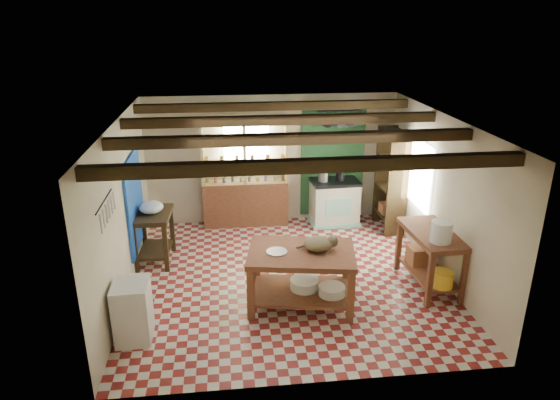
{
  "coord_description": "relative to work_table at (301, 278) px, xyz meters",
  "views": [
    {
      "loc": [
        -0.95,
        -7.15,
        4.07
      ],
      "look_at": [
        -0.08,
        0.3,
        1.25
      ],
      "focal_mm": 32.0,
      "sensor_mm": 36.0,
      "label": 1
    }
  ],
  "objects": [
    {
      "name": "utensil_rail",
      "position": [
        -2.54,
        -0.41,
        1.35
      ],
      "size": [
        0.06,
        0.9,
        0.28
      ],
      "primitive_type": "cube",
      "color": "black",
      "rests_on": "wall_left"
    },
    {
      "name": "stove",
      "position": [
        1.14,
        2.94,
        0.03
      ],
      "size": [
        0.98,
        0.68,
        0.92
      ],
      "primitive_type": "cube",
      "rotation": [
        0.0,
        0.0,
        0.05
      ],
      "color": "beige",
      "rests_on": "floor"
    },
    {
      "name": "floor",
      "position": [
        -0.1,
        0.79,
        -0.44
      ],
      "size": [
        5.0,
        5.0,
        0.02
      ],
      "primitive_type": "cube",
      "color": "maroon",
      "rests_on": "ground"
    },
    {
      "name": "steel_tray",
      "position": [
        -0.35,
        0.01,
        0.44
      ],
      "size": [
        0.35,
        0.35,
        0.02
      ],
      "primitive_type": "cylinder",
      "rotation": [
        0.0,
        0.0,
        -0.17
      ],
      "color": "#AFAFB7",
      "rests_on": "work_table"
    },
    {
      "name": "basin_large",
      "position": [
        0.06,
        0.04,
        -0.13
      ],
      "size": [
        0.49,
        0.49,
        0.15
      ],
      "primitive_type": "cylinder",
      "rotation": [
        0.0,
        0.0,
        -0.17
      ],
      "color": "white",
      "rests_on": "work_table"
    },
    {
      "name": "enamel_bowl",
      "position": [
        -2.3,
        1.64,
        0.57
      ],
      "size": [
        0.42,
        0.42,
        0.2
      ],
      "primitive_type": "ellipsoid",
      "rotation": [
        0.0,
        0.0,
        -0.05
      ],
      "color": "white",
      "rests_on": "prep_table"
    },
    {
      "name": "wall_right",
      "position": [
        2.4,
        0.79,
        0.87
      ],
      "size": [
        0.04,
        5.0,
        2.6
      ],
      "primitive_type": "cube",
      "color": "beige",
      "rests_on": "floor"
    },
    {
      "name": "blue_wall_patch",
      "position": [
        -2.57,
        1.69,
        0.67
      ],
      "size": [
        0.04,
        1.4,
        1.6
      ],
      "primitive_type": "cube",
      "color": "#1749AD",
      "rests_on": "wall_left"
    },
    {
      "name": "wall_back",
      "position": [
        -0.1,
        3.29,
        0.87
      ],
      "size": [
        5.0,
        0.04,
        2.6
      ],
      "primitive_type": "cube",
      "color": "beige",
      "rests_on": "floor"
    },
    {
      "name": "prep_table",
      "position": [
        -2.3,
        1.64,
        0.02
      ],
      "size": [
        0.66,
        0.92,
        0.91
      ],
      "primitive_type": "cube",
      "rotation": [
        0.0,
        0.0,
        -0.05
      ],
      "color": "#382713",
      "rests_on": "floor"
    },
    {
      "name": "window_right",
      "position": [
        2.38,
        1.79,
        0.97
      ],
      "size": [
        0.02,
        1.3,
        1.2
      ],
      "primitive_type": "cube",
      "color": "white",
      "rests_on": "wall_right"
    },
    {
      "name": "pot_rack",
      "position": [
        1.15,
        2.84,
        1.75
      ],
      "size": [
        0.86,
        0.12,
        0.36
      ],
      "primitive_type": "cube",
      "color": "black",
      "rests_on": "ceiling"
    },
    {
      "name": "wall_left",
      "position": [
        -2.6,
        0.79,
        0.87
      ],
      "size": [
        0.04,
        5.0,
        2.6
      ],
      "primitive_type": "cube",
      "color": "beige",
      "rests_on": "floor"
    },
    {
      "name": "white_bucket",
      "position": [
        2.04,
        -0.06,
        0.66
      ],
      "size": [
        0.33,
        0.33,
        0.31
      ],
      "primitive_type": "cylinder",
      "rotation": [
        0.0,
        0.0,
        0.05
      ],
      "color": "white",
      "rests_on": "right_counter"
    },
    {
      "name": "right_counter",
      "position": [
        2.08,
        0.29,
        0.03
      ],
      "size": [
        0.71,
        1.33,
        0.93
      ],
      "primitive_type": "cube",
      "rotation": [
        0.0,
        0.0,
        0.05
      ],
      "color": "brown",
      "rests_on": "floor"
    },
    {
      "name": "kettle_left",
      "position": [
        0.9,
        2.93,
        0.6
      ],
      "size": [
        0.21,
        0.21,
        0.23
      ],
      "primitive_type": "cylinder",
      "rotation": [
        0.0,
        0.0,
        0.05
      ],
      "color": "#AFAFB7",
      "rests_on": "stove"
    },
    {
      "name": "ceiling_beams",
      "position": [
        -0.1,
        0.79,
        2.05
      ],
      "size": [
        5.0,
        3.8,
        0.15
      ],
      "primitive_type": "cube",
      "color": "#382713",
      "rests_on": "ceiling"
    },
    {
      "name": "basin_small",
      "position": [
        0.43,
        -0.17,
        -0.14
      ],
      "size": [
        0.45,
        0.45,
        0.14
      ],
      "primitive_type": "cylinder",
      "rotation": [
        0.0,
        0.0,
        -0.17
      ],
      "color": "white",
      "rests_on": "work_table"
    },
    {
      "name": "tall_rack",
      "position": [
        2.18,
        2.59,
        0.57
      ],
      "size": [
        0.4,
        0.86,
        2.0
      ],
      "primitive_type": "cube",
      "color": "#382713",
      "rests_on": "floor"
    },
    {
      "name": "cat",
      "position": [
        0.25,
        0.01,
        0.53
      ],
      "size": [
        0.45,
        0.34,
        0.2
      ],
      "primitive_type": "ellipsoid",
      "rotation": [
        0.0,
        0.0,
        0.0
      ],
      "color": "olive",
      "rests_on": "work_table"
    },
    {
      "name": "work_table",
      "position": [
        0.0,
        0.0,
        0.0
      ],
      "size": [
        1.68,
        1.26,
        0.86
      ],
      "primitive_type": "cube",
      "rotation": [
        0.0,
        0.0,
        -0.17
      ],
      "color": "brown",
      "rests_on": "floor"
    },
    {
      "name": "yellow_tub",
      "position": [
        2.1,
        -0.16,
        -0.07
      ],
      "size": [
        0.34,
        0.34,
        0.24
      ],
      "primitive_type": "cylinder",
      "rotation": [
        0.0,
        0.0,
        0.05
      ],
      "color": "yellow",
      "rests_on": "right_counter"
    },
    {
      "name": "shelving_unit",
      "position": [
        -0.65,
        3.1,
        0.67
      ],
      "size": [
        1.7,
        0.34,
        2.2
      ],
      "primitive_type": "cube",
      "color": "#DCBC7F",
      "rests_on": "floor"
    },
    {
      "name": "wicker_basket",
      "position": [
        2.06,
        0.59,
        -0.05
      ],
      "size": [
        0.41,
        0.34,
        0.28
      ],
      "primitive_type": "cube",
      "rotation": [
        0.0,
        0.0,
        0.05
      ],
      "color": "#9E6340",
      "rests_on": "right_counter"
    },
    {
      "name": "wall_front",
      "position": [
        -0.1,
        -1.71,
        0.87
      ],
      "size": [
        5.0,
        0.04,
        2.6
      ],
      "primitive_type": "cube",
      "color": "beige",
      "rests_on": "floor"
    },
    {
      "name": "green_wall_patch",
      "position": [
        1.15,
        3.26,
        0.82
      ],
      "size": [
        1.3,
        0.04,
        2.3
      ],
      "primitive_type": "cube",
      "color": "#1F4E28",
      "rests_on": "wall_back"
    },
    {
      "name": "white_cabinet",
      "position": [
        -2.32,
        -0.57,
        -0.02
      ],
      "size": [
        0.46,
        0.55,
        0.82
      ],
      "primitive_type": "cube",
      "rotation": [
        0.0,
        0.0,
        0.02
      ],
      "color": "white",
      "rests_on": "floor"
    },
    {
      "name": "ceiling",
      "position": [
        -0.1,
        0.79,
        2.17
      ],
      "size": [
        5.0,
        5.0,
        0.02
      ],
      "primitive_type": "cube",
      "color": "#414145",
      "rests_on": "wall_back"
    },
    {
      "name": "kettle_right",
      "position": [
        1.24,
        2.95,
        0.6
      ],
      "size": [
        0.18,
        0.18,
        0.21
      ],
      "primitive_type": "cylinder",
      "rotation": [
        0.0,
        0.0,
        0.05
      ],
      "color": "black",
      "rests_on": "stove"
    },
    {
      "name": "window_back",
      "position": [
        -0.6,
        3.27,
        1.27
      ],
      "size": [
        0.9,
        0.02,
        0.8
      ],
      "primitive_type": "cube",
      "color": "white",
      "rests_on": "wall_back"
    }
  ]
}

